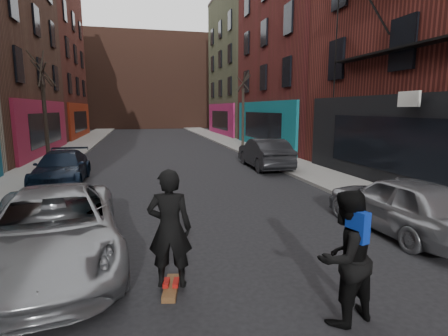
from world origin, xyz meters
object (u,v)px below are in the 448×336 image
parked_right_far (401,204)px  pedestrian (345,257)px  tree_right_far (243,101)px  skateboarder (170,228)px  parked_left_end (62,168)px  skateboard (171,288)px  tree_left_far (44,101)px  parked_right_end (264,153)px  parked_left_far (53,229)px

parked_right_far → pedestrian: bearing=38.2°
tree_right_far → skateboarder: tree_right_far is taller
parked_right_far → skateboarder: (-5.71, -1.51, 0.37)m
skateboarder → pedestrian: bearing=160.3°
parked_left_end → skateboard: parked_left_end is taller
tree_right_far → parked_right_far: 19.08m
tree_left_far → pedestrian: size_ratio=3.40×
tree_right_far → parked_right_far: (-1.60, -18.80, -2.82)m
tree_right_far → parked_left_end: (-10.80, -10.89, -2.88)m
skateboard → parked_right_end: bearing=74.6°
tree_right_far → parked_right_far: bearing=-94.9°
skateboarder → pedestrian: size_ratio=1.03×
parked_right_far → pedestrian: 4.50m
pedestrian → parked_right_end: bearing=-121.3°
parked_right_far → skateboarder: skateboarder is taller
tree_right_far → skateboard: tree_right_far is taller
skateboarder → pedestrian: 2.69m
parked_left_end → parked_right_far: size_ratio=1.07×
tree_left_far → skateboarder: size_ratio=3.30×
tree_left_far → skateboarder: 15.36m
parked_left_far → skateboarder: skateboarder is taller
tree_left_far → parked_right_far: bearing=-49.8°
parked_left_far → tree_left_far: bearing=95.3°
parked_left_end → parked_right_end: bearing=9.7°
tree_right_far → pedestrian: size_ratio=3.55×
parked_left_far → parked_right_far: parked_left_far is taller
skateboard → tree_left_far: bearing=121.4°
parked_right_far → parked_left_far: bearing=-2.3°
tree_left_far → parked_right_far: (10.80, -12.80, -2.67)m
pedestrian → tree_right_far: bearing=-119.1°
parked_left_end → pedestrian: (5.79, -10.83, 0.31)m
parked_left_far → parked_left_end: size_ratio=1.16×
tree_right_far → parked_right_end: tree_right_far is taller
parked_left_end → skateboard: bearing=-70.4°
parked_right_far → skateboard: bearing=12.5°
parked_left_end → skateboard: size_ratio=5.63×
tree_right_far → skateboard: (-7.31, -20.31, -3.48)m
skateboard → tree_right_far: bearing=82.0°
tree_right_far → parked_left_far: (-9.40, -18.80, -2.80)m
tree_right_far → parked_left_end: bearing=-134.8°
tree_right_far → parked_right_end: bearing=-99.9°
parked_right_far → parked_right_end: 9.60m
parked_right_far → parked_right_end: bearing=-92.3°
skateboarder → parked_left_far: bearing=-24.0°
skateboard → skateboarder: (0.00, 0.00, 1.03)m
pedestrian → parked_left_far: bearing=-49.7°
parked_right_end → skateboard: size_ratio=5.75×
skateboard → skateboarder: bearing=0.0°
tree_right_far → parked_left_far: bearing=-116.6°
parked_right_end → pedestrian: bearing=76.3°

